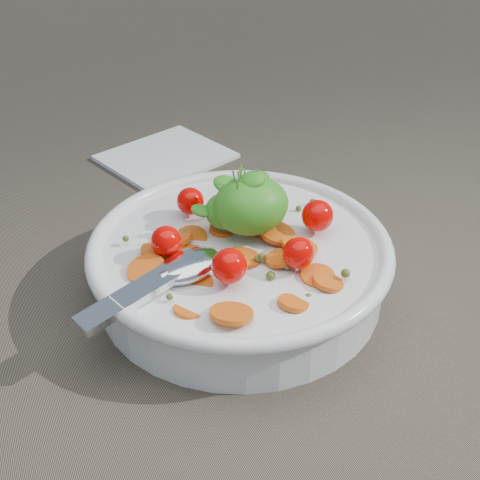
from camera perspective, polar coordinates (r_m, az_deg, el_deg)
name	(u,v)px	position (r m, az deg, el deg)	size (l,w,h in m)	color
ground	(208,278)	(0.58, -3.10, -3.65)	(6.00, 6.00, 0.00)	#6E604E
bowl	(240,261)	(0.54, -0.01, -1.96)	(0.29, 0.27, 0.12)	white
napkin	(166,157)	(0.80, -7.03, 7.84)	(0.15, 0.13, 0.01)	white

